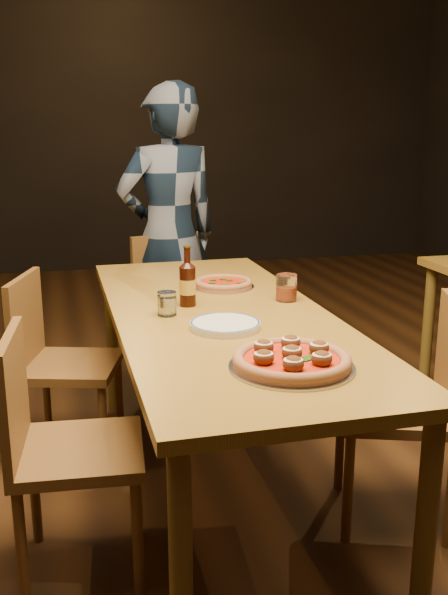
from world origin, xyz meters
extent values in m
plane|color=black|center=(0.00, 0.00, 0.00)|extent=(9.00, 9.00, 0.00)
plane|color=black|center=(0.00, 4.50, 1.50)|extent=(7.00, 0.00, 7.00)
cube|color=brown|center=(0.00, 0.00, 0.73)|extent=(0.80, 2.00, 0.04)
cylinder|color=brown|center=(-0.34, -0.94, 0.35)|extent=(0.06, 0.06, 0.71)
cylinder|color=brown|center=(-0.34, 0.94, 0.35)|extent=(0.06, 0.06, 0.71)
cylinder|color=brown|center=(0.34, -0.94, 0.35)|extent=(0.06, 0.06, 0.71)
cylinder|color=brown|center=(0.34, 0.94, 0.35)|extent=(0.06, 0.06, 0.71)
cylinder|color=brown|center=(1.36, 0.74, 0.35)|extent=(0.06, 0.06, 0.71)
cylinder|color=#B7B7BF|center=(0.05, -0.63, 0.75)|extent=(0.37, 0.37, 0.01)
cylinder|color=#A66D45|center=(0.05, -0.63, 0.77)|extent=(0.34, 0.34, 0.02)
torus|color=#A66D45|center=(0.05, -0.63, 0.78)|extent=(0.35, 0.35, 0.03)
cylinder|color=#9B2709|center=(0.05, -0.63, 0.78)|extent=(0.28, 0.28, 0.00)
cylinder|color=#B7B7BF|center=(0.11, 0.39, 0.75)|extent=(0.27, 0.27, 0.01)
cylinder|color=#A66D45|center=(0.11, 0.39, 0.76)|extent=(0.25, 0.25, 0.02)
torus|color=#A66D45|center=(0.11, 0.39, 0.77)|extent=(0.25, 0.25, 0.03)
cylinder|color=#9B2709|center=(0.11, 0.39, 0.77)|extent=(0.19, 0.19, 0.00)
cylinder|color=white|center=(-0.04, -0.21, 0.76)|extent=(0.24, 0.24, 0.02)
cylinder|color=black|center=(-0.10, 0.12, 0.83)|extent=(0.06, 0.06, 0.15)
cylinder|color=black|center=(-0.10, 0.12, 0.94)|extent=(0.03, 0.03, 0.08)
cylinder|color=gold|center=(-0.10, 0.12, 0.83)|extent=(0.07, 0.07, 0.06)
cylinder|color=white|center=(-0.20, 0.01, 0.79)|extent=(0.07, 0.07, 0.09)
cylinder|color=#B03913|center=(0.30, 0.10, 0.80)|extent=(0.09, 0.09, 0.11)
imported|color=black|center=(0.03, 1.32, 0.83)|extent=(0.69, 0.53, 1.67)
camera|label=1|loc=(-0.59, -2.34, 1.43)|focal=40.00mm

